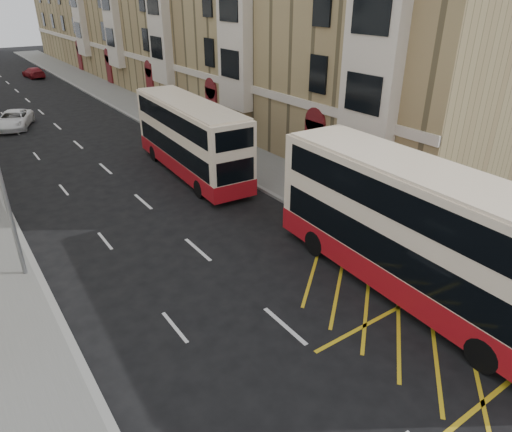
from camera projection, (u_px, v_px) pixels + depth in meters
ground at (378, 408)px, 12.03m from camera, size 200.00×200.00×0.00m
pavement_right at (169, 121)px, 38.18m from camera, size 4.00×120.00×0.15m
kerb_right at (146, 125)px, 37.15m from camera, size 0.25×120.00×0.15m
road_markings at (30, 102)px, 45.15m from camera, size 10.00×110.00×0.01m
terrace_right at (160, 15)px, 49.72m from camera, size 10.75×79.00×15.25m
guard_railing at (377, 231)px, 19.08m from camera, size 0.06×6.56×1.01m
double_decker_front at (416, 233)px, 15.67m from camera, size 3.27×12.01×4.75m
double_decker_rear at (190, 138)px, 26.49m from camera, size 3.14×10.97×4.32m
pedestrian_near at (474, 263)px, 16.39m from camera, size 0.82×0.70×1.92m
pedestrian_mid at (509, 250)px, 17.39m from camera, size 0.97×0.85×1.68m
pedestrian_far at (467, 272)px, 16.10m from camera, size 1.02×0.87×1.64m
white_van at (14, 120)px, 36.33m from camera, size 3.86×5.35×1.35m
car_red at (34, 73)px, 57.57m from camera, size 2.33×4.58×1.27m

